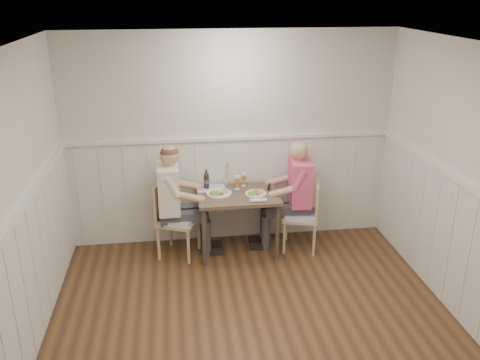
{
  "coord_description": "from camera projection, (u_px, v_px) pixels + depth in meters",
  "views": [
    {
      "loc": [
        -0.69,
        -3.66,
        3.04
      ],
      "look_at": [
        0.03,
        1.64,
        1.0
      ],
      "focal_mm": 38.0,
      "sensor_mm": 36.0,
      "label": 1
    }
  ],
  "objects": [
    {
      "name": "beer_bottle",
      "position": [
        207.0,
        180.0,
        6.12
      ],
      "size": [
        0.07,
        0.07,
        0.24
      ],
      "color": "#322211",
      "rests_on": "dining_table"
    },
    {
      "name": "dining_table",
      "position": [
        238.0,
        201.0,
        6.03
      ],
      "size": [
        0.95,
        0.7,
        0.75
      ],
      "color": "#4B4038",
      "rests_on": "ground"
    },
    {
      "name": "plate_diner",
      "position": [
        218.0,
        193.0,
        5.96
      ],
      "size": [
        0.3,
        0.3,
        0.08
      ],
      "color": "white",
      "rests_on": "dining_table"
    },
    {
      "name": "ground_plane",
      "position": [
        261.0,
        349.0,
        4.55
      ],
      "size": [
        4.5,
        4.5,
        0.0
      ],
      "primitive_type": "plane",
      "color": "#442A1C"
    },
    {
      "name": "gingham_mat",
      "position": [
        211.0,
        188.0,
        6.15
      ],
      "size": [
        0.35,
        0.28,
        0.01
      ],
      "color": "#6E7DC6",
      "rests_on": "dining_table"
    },
    {
      "name": "diner_cream",
      "position": [
        173.0,
        210.0,
        5.98
      ],
      "size": [
        0.65,
        0.45,
        1.39
      ],
      "color": "#3F3F47",
      "rests_on": "ground"
    },
    {
      "name": "man_in_pink",
      "position": [
        296.0,
        202.0,
        6.19
      ],
      "size": [
        0.66,
        0.46,
        1.37
      ],
      "color": "#3F3F47",
      "rests_on": "ground"
    },
    {
      "name": "beer_glass_a",
      "position": [
        244.0,
        177.0,
        6.19
      ],
      "size": [
        0.07,
        0.07,
        0.17
      ],
      "color": "silver",
      "rests_on": "dining_table"
    },
    {
      "name": "rolled_napkin",
      "position": [
        258.0,
        200.0,
        5.76
      ],
      "size": [
        0.19,
        0.05,
        0.04
      ],
      "color": "white",
      "rests_on": "dining_table"
    },
    {
      "name": "wainscot",
      "position": [
        250.0,
        244.0,
        4.94
      ],
      "size": [
        4.0,
        4.49,
        1.34
      ],
      "color": "white",
      "rests_on": "ground"
    },
    {
      "name": "room_shell",
      "position": [
        264.0,
        192.0,
        4.01
      ],
      "size": [
        4.04,
        4.54,
        2.6
      ],
      "color": "silver",
      "rests_on": "ground"
    },
    {
      "name": "chair_right",
      "position": [
        305.0,
        213.0,
        6.15
      ],
      "size": [
        0.52,
        0.52,
        0.88
      ],
      "color": "tan",
      "rests_on": "ground"
    },
    {
      "name": "grass_vase",
      "position": [
        226.0,
        174.0,
        6.22
      ],
      "size": [
        0.04,
        0.04,
        0.33
      ],
      "color": "silver",
      "rests_on": "dining_table"
    },
    {
      "name": "plate_man",
      "position": [
        255.0,
        193.0,
        5.97
      ],
      "size": [
        0.25,
        0.25,
        0.06
      ],
      "color": "white",
      "rests_on": "dining_table"
    },
    {
      "name": "beer_glass_b",
      "position": [
        237.0,
        180.0,
        6.09
      ],
      "size": [
        0.07,
        0.07,
        0.17
      ],
      "color": "silver",
      "rests_on": "dining_table"
    },
    {
      "name": "chair_left",
      "position": [
        174.0,
        216.0,
        6.01
      ],
      "size": [
        0.57,
        0.57,
        0.92
      ],
      "color": "tan",
      "rests_on": "ground"
    }
  ]
}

